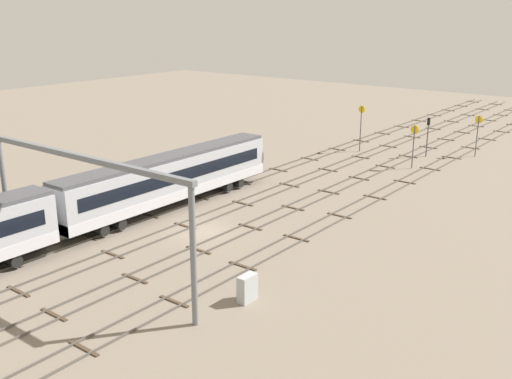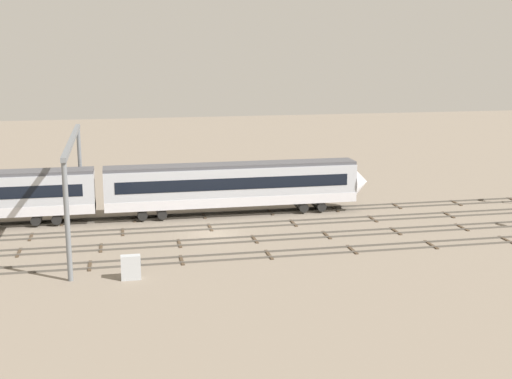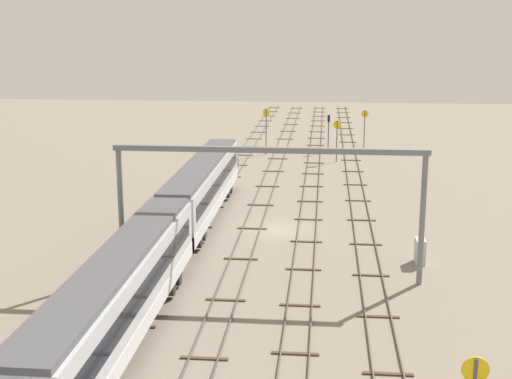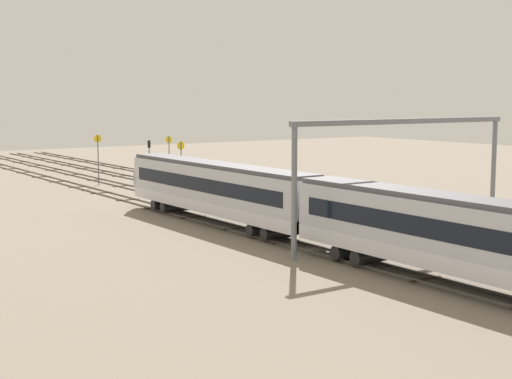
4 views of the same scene
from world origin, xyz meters
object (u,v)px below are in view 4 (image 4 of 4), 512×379
object	(u,v)px
overhead_gantry	(405,149)
relay_cabinet	(454,211)
speed_sign_far_trackside	(181,156)
speed_sign_distant_end	(169,149)
signal_light_trackside_departure	(149,154)
speed_sign_near_foreground	(98,153)

from	to	relation	value
overhead_gantry	relay_cabinet	distance (m)	12.41
speed_sign_far_trackside	speed_sign_distant_end	size ratio (longest dim) A/B	0.98
speed_sign_far_trackside	signal_light_trackside_departure	size ratio (longest dim) A/B	1.03
overhead_gantry	speed_sign_distant_end	world-z (taller)	overhead_gantry
speed_sign_near_foreground	relay_cabinet	xyz separation A→B (m)	(-40.83, -14.13, -2.86)
speed_sign_distant_end	relay_cabinet	distance (m)	47.20
speed_sign_far_trackside	speed_sign_distant_end	distance (m)	10.91
speed_sign_far_trackside	signal_light_trackside_departure	distance (m)	6.55
speed_sign_near_foreground	speed_sign_far_trackside	xyz separation A→B (m)	(-3.95, -8.82, -0.44)
speed_sign_far_trackside	relay_cabinet	xyz separation A→B (m)	(-36.88, -5.31, -2.42)
speed_sign_near_foreground	speed_sign_distant_end	size ratio (longest dim) A/B	1.16
overhead_gantry	speed_sign_far_trackside	size ratio (longest dim) A/B	3.99
speed_sign_near_foreground	signal_light_trackside_departure	bearing A→B (deg)	-72.13
speed_sign_far_trackside	signal_light_trackside_departure	xyz separation A→B (m)	(6.48, 0.99, -0.15)
overhead_gantry	signal_light_trackside_departure	bearing A→B (deg)	-4.69
speed_sign_distant_end	relay_cabinet	world-z (taller)	speed_sign_distant_end
speed_sign_near_foreground	speed_sign_far_trackside	world-z (taller)	speed_sign_near_foreground
speed_sign_near_foreground	relay_cabinet	world-z (taller)	speed_sign_near_foreground
signal_light_trackside_departure	overhead_gantry	bearing A→B (deg)	175.31
speed_sign_near_foreground	signal_light_trackside_departure	size ratio (longest dim) A/B	1.21
speed_sign_distant_end	signal_light_trackside_departure	size ratio (longest dim) A/B	1.05
speed_sign_distant_end	relay_cabinet	xyz separation A→B (m)	(-47.11, -1.52, -2.45)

